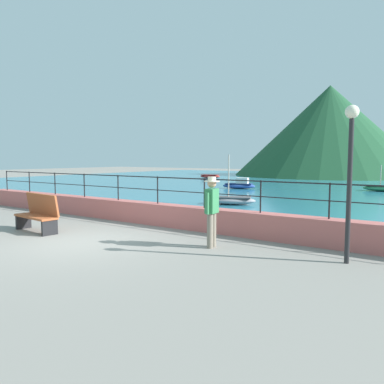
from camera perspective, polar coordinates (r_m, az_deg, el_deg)
ground_plane at (r=10.47m, az=-16.59°, el=-7.22°), size 120.00×120.00×0.00m
promenade_wall at (r=12.61m, az=-5.17°, el=-3.32°), size 20.00×0.56×0.70m
railing at (r=12.51m, az=-5.21°, el=1.10°), size 18.44×0.04×0.90m
lake_water at (r=33.24m, az=20.83°, el=1.09°), size 64.00×44.32×0.06m
hill_main at (r=49.53m, az=19.94°, el=8.64°), size 22.74×22.74×10.92m
bench_main at (r=12.26m, az=-22.10°, el=-2.94°), size 1.75×0.72×1.13m
person_walking at (r=9.28m, az=2.99°, el=-2.46°), size 0.38×0.57×1.75m
lamp_post at (r=8.44m, az=22.74°, el=4.66°), size 0.28×0.28×3.28m
boat_1 at (r=26.67m, az=7.17°, el=1.10°), size 2.46×1.48×0.76m
boat_3 at (r=40.09m, az=2.72°, el=2.39°), size 2.33×0.99×0.36m
boat_4 at (r=17.56m, az=5.82°, el=-1.20°), size 2.47×1.71×2.30m
boat_5 at (r=27.23m, az=26.68°, el=0.53°), size 2.31×0.92×1.68m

